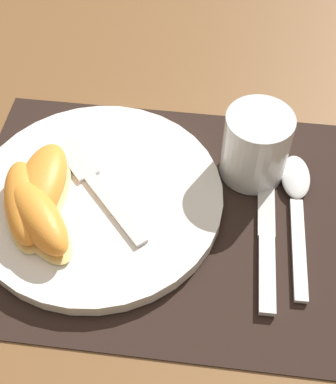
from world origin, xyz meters
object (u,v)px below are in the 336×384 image
juice_glass (255,149)px  fork (93,181)px  citrus_wedge_1 (24,203)px  spoon (296,195)px  citrus_wedge_0 (41,186)px  plate (98,197)px  knife (266,224)px  citrus_wedge_2 (38,217)px

juice_glass → fork: (-0.18, -0.05, -0.02)m
citrus_wedge_1 → spoon: bearing=13.0°
citrus_wedge_0 → citrus_wedge_1: 0.03m
juice_glass → citrus_wedge_1: bearing=-157.2°
plate → knife: (0.19, -0.01, -0.01)m
citrus_wedge_1 → fork: bearing=37.4°
spoon → fork: fork is taller
spoon → citrus_wedge_0: size_ratio=1.62×
fork → citrus_wedge_0: bearing=-156.3°
citrus_wedge_1 → citrus_wedge_2: bearing=-40.8°
juice_glass → knife: 0.09m
citrus_wedge_1 → citrus_wedge_2: 0.03m
citrus_wedge_0 → spoon: bearing=8.5°
spoon → citrus_wedge_2: 0.29m
juice_glass → fork: size_ratio=0.60×
plate → citrus_wedge_2: bearing=-134.3°
knife → plate: bearing=176.9°
spoon → citrus_wedge_0: citrus_wedge_0 is taller
plate → citrus_wedge_0: citrus_wedge_0 is taller
plate → juice_glass: bearing=21.6°
citrus_wedge_1 → plate: bearing=25.7°
spoon → citrus_wedge_2: citrus_wedge_2 is taller
knife → spoon: 0.05m
plate → spoon: size_ratio=1.46×
citrus_wedge_0 → citrus_wedge_1: bearing=-114.5°
knife → fork: 0.20m
citrus_wedge_1 → citrus_wedge_2: citrus_wedge_2 is taller
knife → citrus_wedge_0: citrus_wedge_0 is taller
plate → citrus_wedge_2: (-0.05, -0.05, 0.03)m
citrus_wedge_1 → juice_glass: bearing=22.8°
citrus_wedge_1 → citrus_wedge_2: (0.02, -0.02, 0.00)m
knife → citrus_wedge_0: size_ratio=1.92×
fork → citrus_wedge_1: bearing=-142.6°
knife → citrus_wedge_2: bearing=-170.1°
plate → citrus_wedge_0: size_ratio=2.37×
plate → spoon: (0.22, 0.03, -0.00)m
juice_glass → citrus_wedge_2: (-0.22, -0.12, -0.00)m
knife → citrus_wedge_2: size_ratio=1.94×
knife → citrus_wedge_1: citrus_wedge_1 is taller
juice_glass → citrus_wedge_0: (-0.23, -0.08, -0.01)m
knife → spoon: (0.03, 0.04, 0.00)m
plate → citrus_wedge_1: bearing=-154.3°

